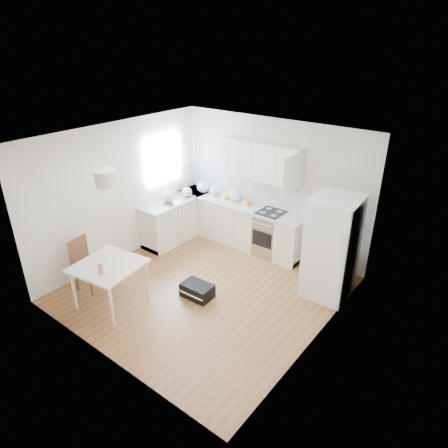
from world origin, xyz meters
name	(u,v)px	position (x,y,z in m)	size (l,w,h in m)	color
floor	(205,289)	(0.00, 0.00, 0.00)	(4.20, 4.20, 0.00)	brown
ceiling	(202,139)	(0.00, 0.00, 2.70)	(4.20, 4.20, 0.00)	white
wall_back	(272,186)	(0.00, 2.10, 1.35)	(4.20, 4.20, 0.00)	silver
wall_left	(121,192)	(-2.10, 0.00, 1.35)	(4.20, 4.20, 0.00)	silver
wall_right	(323,262)	(2.10, 0.00, 1.35)	(4.20, 4.20, 0.00)	silver
window_glassblock	(163,159)	(-2.09, 1.15, 1.75)	(0.02, 1.00, 1.00)	#BFE0F9
cabinets_back	(238,224)	(-0.60, 1.80, 0.44)	(3.00, 0.60, 0.88)	white
cabinets_left	(178,219)	(-1.80, 1.20, 0.44)	(0.60, 1.80, 0.88)	white
counter_back	(238,204)	(-0.60, 1.80, 0.90)	(3.02, 0.64, 0.04)	silver
counter_left	(177,199)	(-1.80, 1.20, 0.90)	(0.64, 1.82, 0.04)	silver
backsplash_back	(247,186)	(-0.60, 2.09, 1.21)	(3.00, 0.01, 0.58)	white
backsplash_left	(166,183)	(-2.09, 1.20, 1.21)	(0.01, 1.80, 0.58)	white
upper_cabinets	(262,161)	(-0.15, 1.94, 1.88)	(1.70, 0.32, 0.75)	white
range_oven	(270,234)	(0.20, 1.80, 0.44)	(0.50, 0.61, 0.88)	#B2B4B6
sink	(175,199)	(-1.80, 1.15, 0.92)	(0.50, 0.80, 0.16)	#B2B4B6
refrigerator	(333,247)	(1.73, 1.28, 0.89)	(0.85, 0.89, 1.78)	white
dining_table	(109,269)	(-0.95, -1.27, 0.69)	(1.11, 1.11, 0.77)	beige
dining_chair	(89,265)	(-1.63, -1.21, 0.47)	(0.40, 0.40, 0.95)	#512E18
drink_bottle	(100,268)	(-0.80, -1.51, 0.89)	(0.07, 0.07, 0.23)	#DC3D75
gym_bag	(197,290)	(0.03, -0.24, 0.12)	(0.53, 0.35, 0.25)	black
pendant_lamp	(106,178)	(-0.94, -1.10, 2.18)	(0.32, 0.32, 0.25)	beige
grocery_bag_a	(203,187)	(-1.59, 1.82, 1.04)	(0.28, 0.23, 0.25)	white
grocery_bag_b	(215,191)	(-1.27, 1.83, 1.03)	(0.25, 0.21, 0.22)	white
grocery_bag_c	(235,194)	(-0.74, 1.88, 1.06)	(0.30, 0.26, 0.27)	white
grocery_bag_d	(187,192)	(-1.71, 1.43, 1.02)	(0.23, 0.20, 0.21)	white
grocery_bag_e	(168,196)	(-1.80, 0.95, 1.05)	(0.30, 0.25, 0.27)	white
snack_orange	(246,203)	(-0.41, 1.82, 0.97)	(0.14, 0.09, 0.10)	orange
snack_yellow	(225,197)	(-0.96, 1.80, 0.98)	(0.17, 0.11, 0.12)	gold
snack_red	(213,192)	(-1.32, 1.86, 0.98)	(0.16, 0.10, 0.11)	red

